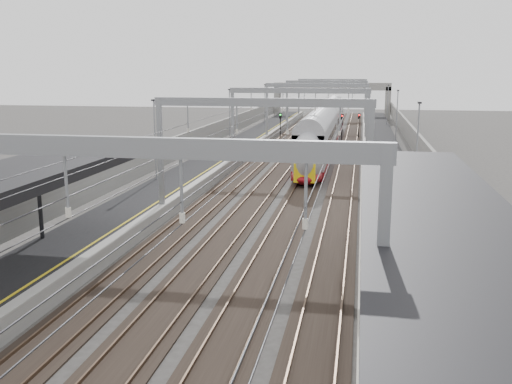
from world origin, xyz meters
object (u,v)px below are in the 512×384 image
at_px(overbridge, 332,91).
at_px(train, 324,133).
at_px(bench, 473,313).
at_px(signal_green, 280,121).

bearing_deg(overbridge, train, -88.06).
xyz_separation_m(train, bench, (7.97, -48.49, -0.56)).
height_order(overbridge, train, overbridge).
relative_size(overbridge, bench, 12.73).
bearing_deg(train, bench, -80.67).
bearing_deg(bench, train, 99.33).
bearing_deg(train, overbridge, 91.94).
height_order(train, signal_green, train).
bearing_deg(overbridge, signal_green, -98.90).
xyz_separation_m(train, signal_green, (-6.70, 11.06, 0.32)).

